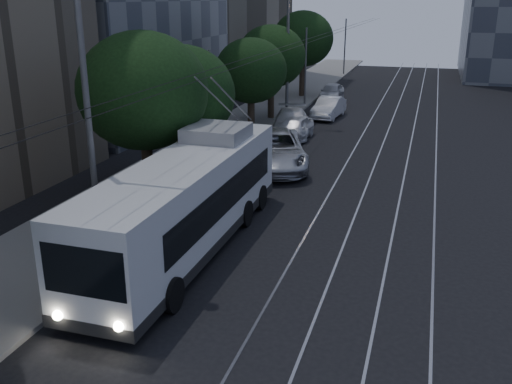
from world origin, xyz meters
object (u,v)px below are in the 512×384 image
at_px(trolleybus, 188,201).
at_px(car_white_a, 294,128).
at_px(streetlamp_near, 95,61).
at_px(pickup_silver, 274,149).
at_px(car_white_c, 329,108).
at_px(streetlamp_far, 294,41).
at_px(car_white_d, 332,92).
at_px(car_white_b, 291,122).

distance_m(trolleybus, car_white_a, 16.35).
bearing_deg(streetlamp_near, pickup_silver, 79.50).
relative_size(car_white_a, streetlamp_near, 0.39).
distance_m(pickup_silver, car_white_c, 13.23).
height_order(car_white_c, streetlamp_far, streetlamp_far).
xyz_separation_m(pickup_silver, streetlamp_near, (-2.21, -11.92, 5.49)).
bearing_deg(car_white_d, pickup_silver, -87.75).
bearing_deg(car_white_b, car_white_a, -80.05).
distance_m(car_white_c, streetlamp_near, 25.92).
height_order(trolleybus, car_white_a, trolleybus).
xyz_separation_m(trolleybus, streetlamp_near, (-2.07, -1.56, 4.71)).
height_order(car_white_c, car_white_d, car_white_c).
xyz_separation_m(car_white_d, streetlamp_near, (-1.61, -32.34, 5.69)).
bearing_deg(trolleybus, pickup_silver, 89.64).
bearing_deg(pickup_silver, car_white_d, 72.85).
relative_size(car_white_a, car_white_b, 0.77).
bearing_deg(streetlamp_far, car_white_a, -75.24).
bearing_deg(pickup_silver, car_white_c, 69.30).
bearing_deg(streetlamp_far, car_white_d, 83.92).
height_order(pickup_silver, car_white_a, pickup_silver).
relative_size(car_white_a, car_white_c, 0.95).
distance_m(trolleybus, streetlamp_far, 21.49).
bearing_deg(car_white_a, car_white_b, 115.54).
xyz_separation_m(car_white_a, car_white_b, (-0.51, 1.29, 0.07)).
xyz_separation_m(trolleybus, car_white_a, (-0.23, 16.32, -0.99)).
bearing_deg(car_white_a, trolleybus, -85.15).
bearing_deg(trolleybus, car_white_b, 92.83).
bearing_deg(car_white_c, trolleybus, -85.99).
relative_size(trolleybus, pickup_silver, 1.87).
distance_m(pickup_silver, car_white_a, 5.98).
distance_m(trolleybus, pickup_silver, 10.39).
bearing_deg(streetlamp_near, streetlamp_far, 88.54).
bearing_deg(car_white_c, pickup_silver, -86.47).
xyz_separation_m(trolleybus, streetlamp_far, (-1.49, 21.10, 3.76)).
bearing_deg(car_white_b, trolleybus, -99.15).
bearing_deg(car_white_a, streetlamp_far, 108.79).
bearing_deg(trolleybus, car_white_c, 89.04).
relative_size(car_white_a, car_white_d, 0.99).
relative_size(pickup_silver, car_white_c, 1.51).
bearing_deg(car_white_d, car_white_a, -88.54).
bearing_deg(pickup_silver, car_white_a, 74.75).
height_order(pickup_silver, car_white_d, pickup_silver).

